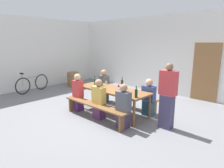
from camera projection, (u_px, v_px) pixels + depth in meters
The scene contains 22 objects.
ground_plane at pixel (112, 113), 5.87m from camera, with size 24.00×24.00×0.00m, color slate.
back_wall at pixel (167, 55), 7.93m from camera, with size 14.00×0.20×3.20m, color silver.
side_wall at pixel (34, 54), 8.77m from camera, with size 0.20×7.11×3.20m, color silver.
wooden_door at pixel (205, 72), 6.87m from camera, with size 0.90×0.06×2.10m, color olive.
tasting_table at pixel (112, 91), 5.73m from camera, with size 2.35×0.84×0.75m.
bench_near at pixel (94, 107), 5.28m from camera, with size 2.25×0.30×0.45m.
bench_far at pixel (127, 96), 6.31m from camera, with size 2.25×0.30×0.45m.
wine_bottle_0 at pixel (122, 83), 5.88m from camera, with size 0.07×0.07×0.33m.
wine_bottle_1 at pixel (95, 83), 5.90m from camera, with size 0.07×0.07×0.35m.
wine_bottle_2 at pixel (102, 83), 6.07m from camera, with size 0.06×0.06×0.31m.
wine_bottle_3 at pixel (136, 93), 4.81m from camera, with size 0.07×0.07×0.29m.
wine_glass_0 at pixel (102, 86), 5.57m from camera, with size 0.06×0.06×0.16m.
wine_glass_1 at pixel (119, 86), 5.66m from camera, with size 0.07×0.07×0.16m.
wine_glass_2 at pixel (106, 82), 6.26m from camera, with size 0.08×0.08×0.14m.
seated_guest_near_0 at pixel (78, 93), 5.95m from camera, with size 0.33×0.24×1.17m.
seated_guest_near_1 at pixel (99, 100), 5.33m from camera, with size 0.40×0.24×1.13m.
seated_guest_near_2 at pixel (123, 107), 4.74m from camera, with size 0.37×0.24×1.13m.
seated_guest_far_0 at pixel (104, 87), 6.77m from camera, with size 0.35×0.24×1.18m.
seated_guest_far_1 at pixel (149, 98), 5.55m from camera, with size 0.39×0.24×1.10m.
standing_host at pixel (167, 98), 4.67m from camera, with size 0.41×0.24×1.64m.
wine_barrel at pixel (73, 79), 9.28m from camera, with size 0.59×0.59×0.71m.
parked_bicycle_0 at pixel (32, 83), 8.23m from camera, with size 0.43×1.62×0.90m.
Camera 1 is at (3.78, -4.06, 2.13)m, focal length 30.61 mm.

